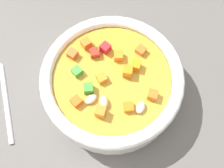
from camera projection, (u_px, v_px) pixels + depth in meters
The scene contains 3 objects.
ground_plane at pixel (112, 93), 46.00cm from camera, with size 140.00×140.00×2.00cm, color #565451.
soup_bowl_main at pixel (112, 83), 42.16cm from camera, with size 19.89×19.89×6.40cm.
spoon at pixel (11, 143), 41.59cm from camera, with size 19.54×12.57×0.79cm.
Camera 1 is at (-15.92, -4.58, 41.94)cm, focal length 47.45 mm.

